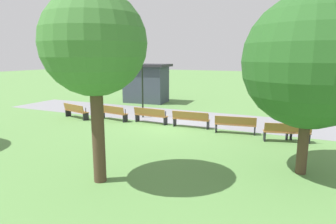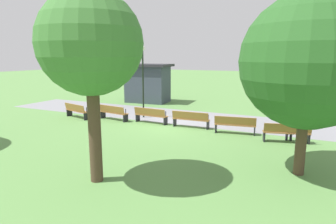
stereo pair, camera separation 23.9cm
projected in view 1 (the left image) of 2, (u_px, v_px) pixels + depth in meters
name	position (u px, v px, depth m)	size (l,w,h in m)	color
ground_plane	(171.00, 125.00, 16.17)	(120.00, 120.00, 0.00)	#5B8C47
path_paving	(186.00, 117.00, 18.28)	(26.56, 4.25, 0.01)	gray
bench_0	(76.00, 111.00, 17.80)	(2.04, 0.96, 0.89)	#996633
bench_1	(112.00, 112.00, 17.26)	(2.03, 0.77, 0.89)	#996633
bench_2	(150.00, 115.00, 16.48)	(2.01, 0.57, 0.89)	#996633
bench_3	(191.00, 119.00, 15.49)	(2.01, 0.57, 0.89)	#996633
bench_4	(235.00, 124.00, 14.28)	(2.03, 0.77, 0.89)	#996633
bench_5	(287.00, 132.00, 12.87)	(2.04, 0.96, 0.89)	#996633
person_seated	(291.00, 128.00, 12.95)	(0.42, 0.58, 1.20)	#2D3347
tree_0	(94.00, 45.00, 8.18)	(3.01, 3.01, 5.64)	#4C3828
tree_2	(311.00, 62.00, 8.86)	(4.13, 4.13, 5.68)	#4C3828
lamp_post	(142.00, 69.00, 17.62)	(0.32, 0.32, 4.40)	black
kiosk	(146.00, 83.00, 23.88)	(3.98, 2.83, 3.13)	#38424C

